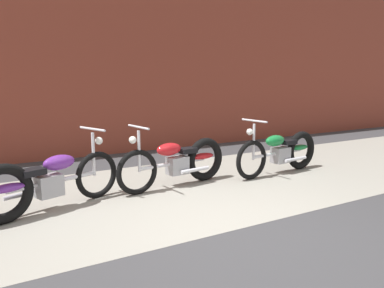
# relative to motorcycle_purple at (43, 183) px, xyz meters

# --- Properties ---
(ground_plane) EXTENTS (80.00, 80.00, 0.00)m
(ground_plane) POSITION_rel_motorcycle_purple_xyz_m (1.62, -1.68, -0.40)
(ground_plane) COLOR #38383A
(sidewalk_slab) EXTENTS (36.00, 3.50, 0.01)m
(sidewalk_slab) POSITION_rel_motorcycle_purple_xyz_m (1.62, 0.07, -0.40)
(sidewalk_slab) COLOR gray
(sidewalk_slab) RESTS_ON ground
(brick_building_wall) EXTENTS (36.00, 0.50, 5.91)m
(brick_building_wall) POSITION_rel_motorcycle_purple_xyz_m (1.62, 3.52, 2.56)
(brick_building_wall) COLOR brown
(brick_building_wall) RESTS_ON ground
(motorcycle_purple) EXTENTS (1.92, 0.88, 1.03)m
(motorcycle_purple) POSITION_rel_motorcycle_purple_xyz_m (0.00, 0.00, 0.00)
(motorcycle_purple) COLOR black
(motorcycle_purple) RESTS_ON ground
(motorcycle_red) EXTENTS (2.00, 0.58, 1.03)m
(motorcycle_red) POSITION_rel_motorcycle_purple_xyz_m (2.12, 0.23, 0.00)
(motorcycle_red) COLOR black
(motorcycle_red) RESTS_ON ground
(motorcycle_green) EXTENTS (2.01, 0.58, 1.03)m
(motorcycle_green) POSITION_rel_motorcycle_purple_xyz_m (4.13, 0.03, 0.00)
(motorcycle_green) COLOR black
(motorcycle_green) RESTS_ON ground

